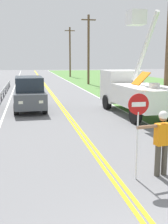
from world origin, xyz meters
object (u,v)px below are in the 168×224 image
(stop_sign_paddle, at_px, (138,117))
(utility_bucket_truck, at_px, (134,89))
(utility_pole_mid, at_px, (88,49))
(utility_pole_far, at_px, (70,51))
(oncoming_suv_nearest, at_px, (29,93))
(flagger_worker, at_px, (162,139))

(stop_sign_paddle, distance_m, utility_bucket_truck, 9.40)
(utility_pole_mid, distance_m, utility_pole_far, 15.32)
(utility_pole_mid, bearing_deg, utility_pole_far, 89.90)
(oncoming_suv_nearest, bearing_deg, flagger_worker, -72.73)
(stop_sign_paddle, bearing_deg, utility_pole_far, 83.52)
(stop_sign_paddle, xyz_separation_m, oncoming_suv_nearest, (-2.65, 11.10, -0.65))
(flagger_worker, xyz_separation_m, utility_bucket_truck, (2.57, 8.67, 0.38))
(oncoming_suv_nearest, distance_m, utility_pole_far, 33.56)
(stop_sign_paddle, xyz_separation_m, utility_pole_mid, (4.92, 28.28, 2.71))
(stop_sign_paddle, bearing_deg, utility_bucket_truck, 69.21)
(oncoming_suv_nearest, bearing_deg, utility_pole_far, 76.84)
(stop_sign_paddle, relative_size, utility_pole_mid, 0.28)
(flagger_worker, bearing_deg, utility_bucket_truck, 73.46)
(utility_bucket_truck, bearing_deg, flagger_worker, -106.54)
(flagger_worker, bearing_deg, utility_pole_mid, 81.59)
(flagger_worker, relative_size, stop_sign_paddle, 0.78)
(stop_sign_paddle, height_order, oncoming_suv_nearest, stop_sign_paddle)
(stop_sign_paddle, bearing_deg, utility_pole_mid, 80.12)
(flagger_worker, height_order, utility_pole_mid, utility_pole_mid)
(stop_sign_paddle, xyz_separation_m, utility_bucket_truck, (3.34, 8.79, -0.28))
(utility_bucket_truck, distance_m, utility_pole_far, 34.99)
(flagger_worker, distance_m, utility_bucket_truck, 9.05)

